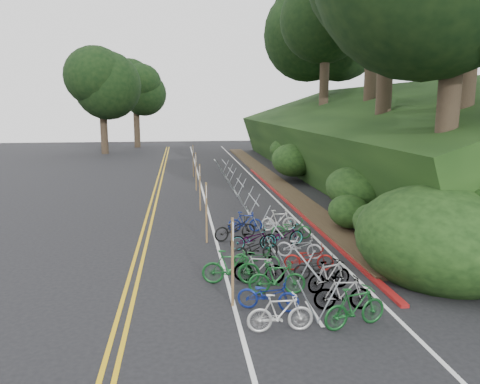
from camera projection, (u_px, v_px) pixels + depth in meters
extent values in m
plane|color=black|center=(197.00, 291.00, 14.20)|extent=(120.00, 120.00, 0.00)
cube|color=gold|center=(147.00, 216.00, 23.68)|extent=(0.12, 80.00, 0.01)
cube|color=gold|center=(153.00, 216.00, 23.72)|extent=(0.12, 80.00, 0.01)
cube|color=silver|center=(209.00, 214.00, 24.08)|extent=(0.12, 80.00, 0.01)
cube|color=silver|center=(289.00, 212.00, 24.60)|extent=(0.12, 80.00, 0.01)
cube|color=silver|center=(314.00, 313.00, 12.64)|extent=(0.10, 1.60, 0.01)
cube|color=silver|center=(271.00, 247.00, 18.49)|extent=(0.10, 1.60, 0.01)
cube|color=silver|center=(249.00, 213.00, 24.34)|extent=(0.10, 1.60, 0.01)
cube|color=silver|center=(236.00, 192.00, 30.19)|extent=(0.10, 1.60, 0.01)
cube|color=silver|center=(226.00, 178.00, 36.04)|extent=(0.10, 1.60, 0.01)
cube|color=silver|center=(220.00, 168.00, 41.89)|extent=(0.10, 1.60, 0.01)
cube|color=silver|center=(215.00, 160.00, 47.74)|extent=(0.10, 1.60, 0.01)
cube|color=maroon|center=(289.00, 203.00, 26.61)|extent=(0.25, 28.00, 0.10)
cube|color=black|center=(357.00, 140.00, 36.83)|extent=(12.32, 44.00, 9.11)
cube|color=#382819|center=(269.00, 176.00, 36.44)|extent=(1.40, 44.00, 0.16)
ellipsoid|color=#284C19|center=(382.00, 225.00, 17.84)|extent=(2.00, 2.80, 1.60)
ellipsoid|color=#284C19|center=(355.00, 189.00, 22.72)|extent=(2.60, 3.64, 2.08)
ellipsoid|color=#284C19|center=(338.00, 164.00, 28.64)|extent=(2.20, 3.08, 1.76)
ellipsoid|color=#284C19|center=(293.00, 160.00, 34.39)|extent=(3.00, 4.20, 2.40)
ellipsoid|color=#284C19|center=(284.00, 150.00, 40.30)|extent=(2.40, 3.36, 1.92)
ellipsoid|color=#284C19|center=(288.00, 139.00, 44.24)|extent=(2.80, 3.92, 2.24)
ellipsoid|color=#284C19|center=(349.00, 211.00, 20.76)|extent=(1.80, 2.52, 1.44)
ellipsoid|color=#284C19|center=(330.00, 148.00, 32.53)|extent=(3.20, 4.48, 2.56)
ellipsoid|color=black|center=(438.00, 238.00, 15.47)|extent=(5.28, 6.16, 3.52)
cylinder|color=#2D2319|center=(445.00, 142.00, 17.55)|extent=(0.82, 0.82, 5.97)
cylinder|color=#2D2319|center=(465.00, 84.00, 20.37)|extent=(0.89, 0.89, 7.34)
cylinder|color=#2D2319|center=(384.00, 98.00, 26.19)|extent=(0.87, 0.87, 6.89)
cylinder|color=#2D2319|center=(370.00, 83.00, 34.09)|extent=(0.92, 0.92, 7.80)
cylinder|color=#2D2319|center=(324.00, 100.00, 41.96)|extent=(0.84, 0.84, 6.43)
ellipsoid|color=black|center=(326.00, 32.00, 40.90)|extent=(8.57, 8.57, 8.14)
cylinder|color=#2D2319|center=(324.00, 89.00, 49.86)|extent=(0.89, 0.89, 7.34)
ellipsoid|color=black|center=(326.00, 23.00, 48.63)|extent=(10.20, 10.20, 9.69)
cylinder|color=#2D2319|center=(104.00, 128.00, 53.48)|extent=(0.82, 0.82, 5.97)
ellipsoid|color=black|center=(101.00, 79.00, 52.48)|extent=(8.16, 8.16, 7.75)
cylinder|color=#2D2319|center=(137.00, 126.00, 61.69)|extent=(0.79, 0.79, 5.51)
ellipsoid|color=black|center=(135.00, 89.00, 60.79)|extent=(7.14, 7.14, 6.78)
cylinder|color=#9297A2|center=(307.00, 263.00, 12.98)|extent=(0.05, 2.55, 0.05)
cylinder|color=#9297A2|center=(308.00, 302.00, 11.91)|extent=(0.62, 0.04, 1.21)
cylinder|color=#9297A2|center=(329.00, 301.00, 11.98)|extent=(0.62, 0.04, 1.21)
cylinder|color=#9297A2|center=(287.00, 270.00, 14.20)|extent=(0.62, 0.04, 1.21)
cylinder|color=#9297A2|center=(305.00, 269.00, 14.27)|extent=(0.62, 0.04, 1.21)
cylinder|color=#9297A2|center=(274.00, 226.00, 17.29)|extent=(0.05, 3.00, 0.05)
cylinder|color=#9297A2|center=(274.00, 253.00, 16.00)|extent=(0.58, 0.04, 1.13)
cylinder|color=#9297A2|center=(290.00, 252.00, 16.07)|extent=(0.58, 0.04, 1.13)
cylinder|color=#9297A2|center=(260.00, 231.00, 18.73)|extent=(0.58, 0.04, 1.13)
cylinder|color=#9297A2|center=(274.00, 231.00, 18.80)|extent=(0.58, 0.04, 1.13)
cylinder|color=#9297A2|center=(253.00, 199.00, 22.17)|extent=(0.05, 3.00, 0.05)
cylinder|color=#9297A2|center=(252.00, 218.00, 20.87)|extent=(0.58, 0.04, 1.13)
cylinder|color=#9297A2|center=(264.00, 218.00, 20.94)|extent=(0.58, 0.04, 1.13)
cylinder|color=#9297A2|center=(244.00, 205.00, 23.60)|extent=(0.58, 0.04, 1.13)
cylinder|color=#9297A2|center=(255.00, 205.00, 23.67)|extent=(0.58, 0.04, 1.13)
cylinder|color=#9297A2|center=(240.00, 182.00, 27.04)|extent=(0.05, 3.00, 0.05)
cylinder|color=#9297A2|center=(238.00, 197.00, 25.75)|extent=(0.58, 0.04, 1.13)
cylinder|color=#9297A2|center=(248.00, 196.00, 25.82)|extent=(0.58, 0.04, 1.13)
cylinder|color=#9297A2|center=(233.00, 188.00, 28.48)|extent=(0.58, 0.04, 1.13)
cylinder|color=#9297A2|center=(242.00, 188.00, 28.55)|extent=(0.58, 0.04, 1.13)
cylinder|color=#9297A2|center=(231.00, 170.00, 31.92)|extent=(0.05, 3.00, 0.05)
cylinder|color=#9297A2|center=(229.00, 182.00, 30.62)|extent=(0.58, 0.04, 1.13)
cylinder|color=#9297A2|center=(237.00, 182.00, 30.69)|extent=(0.58, 0.04, 1.13)
cylinder|color=#9297A2|center=(225.00, 176.00, 33.35)|extent=(0.58, 0.04, 1.13)
cylinder|color=#9297A2|center=(232.00, 176.00, 33.42)|extent=(0.58, 0.04, 1.13)
cylinder|color=#9297A2|center=(224.00, 162.00, 36.79)|extent=(0.05, 3.00, 0.05)
cylinder|color=#9297A2|center=(222.00, 172.00, 35.50)|extent=(0.58, 0.04, 1.13)
cylinder|color=#9297A2|center=(229.00, 171.00, 35.57)|extent=(0.58, 0.04, 1.13)
cylinder|color=#9297A2|center=(219.00, 167.00, 38.23)|extent=(0.58, 0.04, 1.13)
cylinder|color=#9297A2|center=(226.00, 167.00, 38.30)|extent=(0.58, 0.04, 1.13)
cylinder|color=brown|center=(233.00, 263.00, 12.90)|extent=(0.08, 0.08, 2.55)
cube|color=silver|center=(232.00, 230.00, 12.73)|extent=(0.02, 0.40, 0.50)
cylinder|color=brown|center=(206.00, 213.00, 18.92)|extent=(0.08, 0.08, 2.50)
cube|color=silver|center=(206.00, 191.00, 18.76)|extent=(0.02, 0.40, 0.50)
cylinder|color=brown|center=(200.00, 187.00, 24.77)|extent=(0.08, 0.08, 2.50)
cube|color=silver|center=(200.00, 171.00, 24.61)|extent=(0.02, 0.40, 0.50)
cylinder|color=brown|center=(196.00, 172.00, 30.62)|extent=(0.08, 0.08, 2.50)
cube|color=silver|center=(196.00, 158.00, 30.46)|extent=(0.02, 0.40, 0.50)
cylinder|color=brown|center=(193.00, 161.00, 36.47)|extent=(0.08, 0.08, 2.50)
cube|color=silver|center=(193.00, 149.00, 36.31)|extent=(0.02, 0.40, 0.50)
imported|color=#144C1E|center=(231.00, 267.00, 14.64)|extent=(0.82, 1.90, 1.11)
imported|color=beige|center=(280.00, 313.00, 11.54)|extent=(0.49, 1.68, 1.01)
imported|color=#144C1E|center=(355.00, 307.00, 11.77)|extent=(0.95, 1.87, 1.08)
imported|color=navy|center=(268.00, 295.00, 12.78)|extent=(1.16, 1.82, 0.90)
imported|color=slate|center=(343.00, 293.00, 12.80)|extent=(0.60, 1.66, 0.97)
imported|color=#144C1E|center=(277.00, 278.00, 13.83)|extent=(0.65, 1.75, 1.03)
imported|color=slate|center=(329.00, 275.00, 14.14)|extent=(1.00, 1.66, 0.96)
imported|color=slate|center=(259.00, 268.00, 14.74)|extent=(0.89, 1.69, 0.98)
imported|color=black|center=(319.00, 268.00, 14.92)|extent=(1.01, 1.67, 0.83)
imported|color=#144C1E|center=(257.00, 258.00, 15.92)|extent=(1.07, 1.71, 0.85)
imported|color=maroon|center=(309.00, 258.00, 15.86)|extent=(0.81, 1.76, 0.89)
imported|color=black|center=(255.00, 248.00, 16.76)|extent=(1.20, 1.99, 0.99)
imported|color=#9E9EA3|center=(299.00, 246.00, 17.20)|extent=(1.16, 1.78, 0.88)
imported|color=slate|center=(252.00, 239.00, 18.11)|extent=(0.61, 1.74, 0.91)
imported|color=slate|center=(283.00, 235.00, 18.47)|extent=(1.15, 1.94, 0.96)
imported|color=black|center=(235.00, 228.00, 19.49)|extent=(1.22, 1.98, 0.98)
imported|color=#144C1E|center=(291.00, 229.00, 19.66)|extent=(0.82, 1.73, 0.88)
imported|color=navy|center=(245.00, 222.00, 20.71)|extent=(0.53, 1.56, 0.92)
imported|color=beige|center=(279.00, 220.00, 20.87)|extent=(0.52, 1.61, 0.96)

